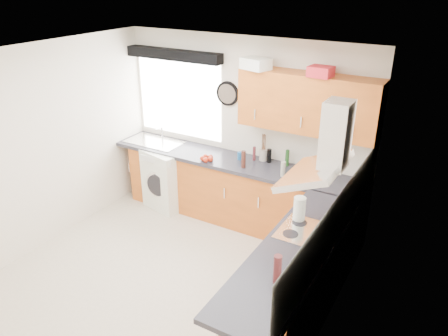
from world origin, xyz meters
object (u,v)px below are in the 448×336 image
Objects in this scene: oven at (303,273)px; upper_cabinets at (308,103)px; extractor_hood at (325,153)px; washing_machine at (170,177)px.

upper_cabinets reaches higher than oven.
upper_cabinets is (-0.65, 1.33, 0.03)m from extractor_hood.
upper_cabinets is at bearing 112.54° from oven.
washing_machine is at bearing 157.07° from extractor_hood.
oven is 2.73m from washing_machine.
oven is 0.95× the size of washing_machine.
oven is at bearing 180.00° from extractor_hood.
oven is at bearing -11.02° from washing_machine.
washing_machine is (-2.50, 1.10, 0.02)m from oven.
oven is 1.09× the size of extractor_hood.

